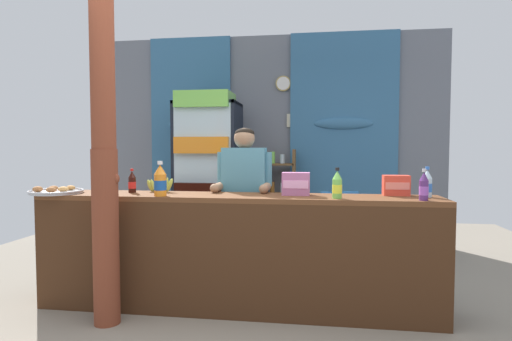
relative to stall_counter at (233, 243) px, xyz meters
name	(u,v)px	position (x,y,z in m)	size (l,w,h in m)	color
ground_plane	(256,283)	(0.08, 0.77, -0.58)	(7.44, 7.44, 0.00)	gray
back_wall_curtained	(274,138)	(0.08, 2.53, 0.91)	(4.62, 0.22, 2.88)	slate
stall_counter	(233,243)	(0.00, 0.00, 0.00)	(3.27, 0.46, 0.95)	brown
timber_post	(104,156)	(-0.92, -0.30, 0.70)	(0.21, 0.19, 2.65)	brown
drink_fridge	(208,165)	(-0.71, 1.93, 0.54)	(0.79, 0.70, 2.03)	black
bottle_shelf_rack	(277,197)	(0.16, 2.22, 0.12)	(0.48, 0.28, 1.32)	brown
plastic_lawn_chair	(336,223)	(0.88, 1.51, -0.08)	(0.54, 0.54, 0.86)	#3884D6
shopkeeper	(244,190)	(0.01, 0.50, 0.38)	(0.50, 0.42, 1.52)	#28282D
soda_bottle_orange_soda	(160,181)	(-0.58, -0.06, 0.49)	(0.10, 0.10, 0.28)	orange
soda_bottle_cola	(132,182)	(-0.92, 0.16, 0.46)	(0.06, 0.06, 0.21)	black
soda_bottle_grape_soda	(424,187)	(1.43, -0.06, 0.47)	(0.07, 0.07, 0.23)	#56286B
soda_bottle_lime_soda	(337,185)	(0.81, -0.02, 0.48)	(0.07, 0.07, 0.24)	#75C64C
soda_bottle_water	(427,184)	(1.51, 0.16, 0.48)	(0.07, 0.07, 0.24)	silver
snack_box_wafer	(296,184)	(0.49, 0.16, 0.47)	(0.22, 0.13, 0.18)	#B76699
snack_box_crackers	(396,185)	(1.29, 0.26, 0.46)	(0.20, 0.12, 0.16)	#E5422D
pastry_tray	(56,191)	(-1.53, 0.01, 0.40)	(0.44, 0.44, 0.07)	#BCBCC1
banana_bunch	(160,185)	(-0.70, 0.25, 0.44)	(0.26, 0.05, 0.16)	#B7C647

